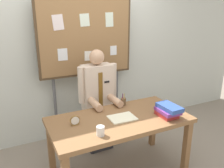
# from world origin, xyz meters

# --- Properties ---
(back_wall) EXTENTS (6.40, 0.08, 2.70)m
(back_wall) POSITION_xyz_m (0.00, 1.21, 1.35)
(back_wall) COLOR silver
(back_wall) RESTS_ON ground_plane
(desk) EXTENTS (1.58, 0.80, 0.74)m
(desk) POSITION_xyz_m (0.00, 0.00, 0.65)
(desk) COLOR brown
(desk) RESTS_ON ground_plane
(person) EXTENTS (0.55, 0.56, 1.42)m
(person) POSITION_xyz_m (0.00, 0.63, 0.66)
(person) COLOR #2D2D33
(person) RESTS_ON ground_plane
(bulletin_board) EXTENTS (1.38, 0.09, 2.08)m
(bulletin_board) POSITION_xyz_m (-0.00, 1.01, 1.51)
(bulletin_board) COLOR #4C3823
(bulletin_board) RESTS_ON ground_plane
(book_stack) EXTENTS (0.21, 0.30, 0.14)m
(book_stack) POSITION_xyz_m (0.52, -0.20, 0.81)
(book_stack) COLOR #B22D2D
(book_stack) RESTS_ON desk
(open_notebook) EXTENTS (0.31, 0.24, 0.01)m
(open_notebook) POSITION_xyz_m (0.02, -0.02, 0.74)
(open_notebook) COLOR #F4EFCC
(open_notebook) RESTS_ON desk
(desk_clock) EXTENTS (0.11, 0.04, 0.11)m
(desk_clock) POSITION_xyz_m (-0.50, 0.06, 0.79)
(desk_clock) COLOR olive
(desk_clock) RESTS_ON desk
(coffee_mug) EXTENTS (0.08, 0.08, 0.10)m
(coffee_mug) POSITION_xyz_m (-0.34, -0.25, 0.79)
(coffee_mug) COLOR white
(coffee_mug) RESTS_ON desk
(pen_holder) EXTENTS (0.07, 0.07, 0.16)m
(pen_holder) POSITION_xyz_m (0.22, 0.31, 0.79)
(pen_holder) COLOR brown
(pen_holder) RESTS_ON desk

